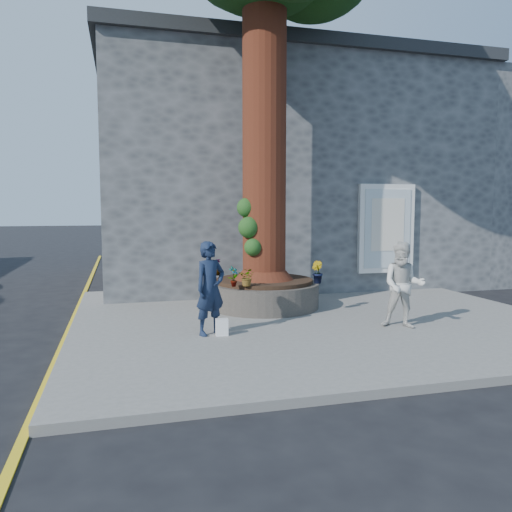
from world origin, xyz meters
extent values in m
plane|color=black|center=(0.00, 0.00, 0.00)|extent=(120.00, 120.00, 0.00)
cube|color=slate|center=(1.50, 1.00, 0.06)|extent=(9.00, 8.00, 0.12)
cube|color=yellow|center=(-3.05, 1.00, 0.00)|extent=(0.10, 30.00, 0.01)
cube|color=#474A4C|center=(2.50, 7.20, 3.00)|extent=(10.00, 8.00, 6.00)
cube|color=black|center=(2.50, 7.20, 6.15)|extent=(10.30, 8.30, 0.30)
cube|color=white|center=(4.30, 3.14, 1.70)|extent=(1.50, 0.12, 2.20)
cube|color=silver|center=(4.30, 3.08, 1.70)|extent=(1.25, 0.04, 1.95)
cube|color=silver|center=(4.30, 3.06, 1.80)|extent=(0.90, 0.02, 1.30)
cube|color=#474A4C|center=(10.50, 7.20, 3.00)|extent=(6.00, 8.00, 6.00)
cylinder|color=black|center=(0.80, 2.00, 0.38)|extent=(2.30, 2.30, 0.52)
cylinder|color=black|center=(0.80, 2.00, 0.68)|extent=(2.04, 2.04, 0.08)
cylinder|color=#432410|center=(0.80, 2.00, 4.47)|extent=(0.90, 0.90, 7.50)
cone|color=#432410|center=(0.80, 2.00, 1.07)|extent=(1.24, 1.24, 0.70)
sphere|color=#164416|center=(0.42, 1.80, 1.82)|extent=(0.44, 0.44, 0.44)
sphere|color=#164416|center=(0.48, 1.70, 1.42)|extent=(0.36, 0.36, 0.36)
sphere|color=#164416|center=(0.40, 1.92, 2.22)|extent=(0.40, 0.40, 0.40)
imported|color=#141F37|center=(-0.70, 0.01, 0.89)|extent=(0.67, 0.59, 1.55)
imported|color=silver|center=(2.63, -0.40, 0.87)|extent=(0.92, 0.86, 1.51)
cube|color=white|center=(-0.53, -0.11, 0.26)|extent=(0.21, 0.13, 0.28)
imported|color=gray|center=(-0.05, 1.15, 0.92)|extent=(0.25, 0.23, 0.39)
imported|color=gray|center=(1.65, 1.15, 0.94)|extent=(0.29, 0.29, 0.45)
imported|color=gray|center=(-0.05, 2.85, 0.90)|extent=(0.25, 0.25, 0.37)
imported|color=gray|center=(0.22, 1.15, 0.89)|extent=(0.41, 0.41, 0.34)
camera|label=1|loc=(-2.10, -8.02, 2.20)|focal=35.00mm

